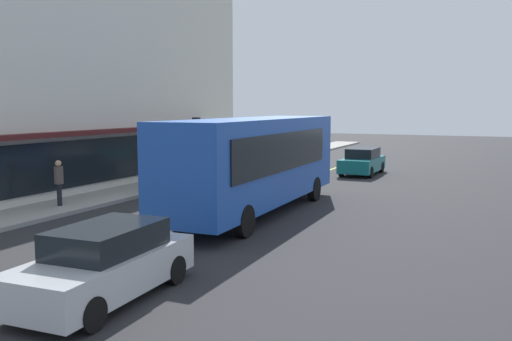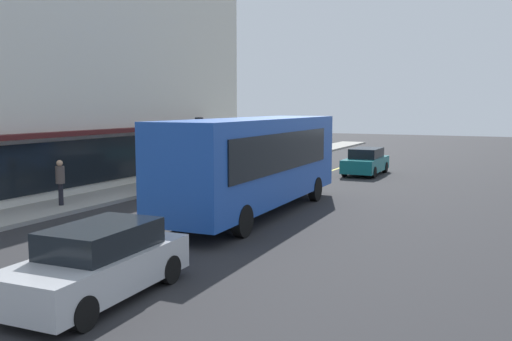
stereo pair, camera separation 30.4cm
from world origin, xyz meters
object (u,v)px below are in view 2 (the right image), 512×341
traffic_light (200,133)px  pedestrian_at_corner (60,178)px  bus (256,160)px  car_teal (366,162)px  car_silver (99,263)px  car_black (193,175)px

traffic_light → pedestrian_at_corner: 9.37m
bus → pedestrian_at_corner: size_ratio=6.41×
traffic_light → car_teal: size_ratio=0.74×
pedestrian_at_corner → traffic_light: bearing=-3.8°
bus → pedestrian_at_corner: bus is taller
bus → car_silver: size_ratio=2.56×
car_silver → pedestrian_at_corner: (7.08, 8.10, 0.46)m
car_black → bus: bearing=-125.9°
pedestrian_at_corner → car_black: bearing=-19.9°
bus → car_silver: bus is taller
car_teal → traffic_light: bearing=131.4°
pedestrian_at_corner → car_silver: bearing=-131.2°
car_black → car_silver: bearing=-155.7°
car_silver → car_black: (13.12, 5.91, 0.00)m
car_silver → traffic_light: bearing=24.6°
bus → car_black: size_ratio=2.59×
bus → car_teal: size_ratio=2.60×
bus → pedestrian_at_corner: bearing=108.8°
traffic_light → car_silver: size_ratio=0.73×
bus → car_teal: bearing=-3.1°
bus → traffic_light: (6.81, 6.54, 0.55)m
traffic_light → pedestrian_at_corner: size_ratio=1.83×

